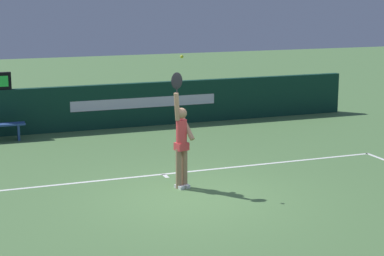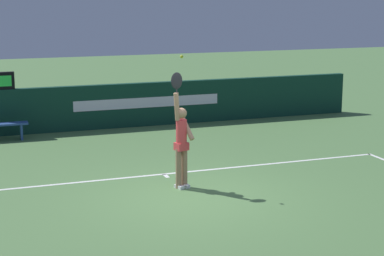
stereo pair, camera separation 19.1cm
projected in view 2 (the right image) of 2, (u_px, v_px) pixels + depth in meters
name	position (u px, v px, depth m)	size (l,w,h in m)	color
ground_plane	(190.00, 197.00, 13.03)	(60.00, 60.00, 0.00)	#517944
court_lines	(211.00, 214.00, 12.01)	(11.02, 5.91, 0.00)	white
back_wall	(110.00, 106.00, 19.55)	(16.07, 0.22, 1.33)	#0F3529
speed_display	(0.00, 81.00, 18.33)	(0.78, 0.16, 0.49)	black
tennis_player	(181.00, 141.00, 13.44)	(0.49, 0.42, 2.45)	#9E7659
tennis_ball	(182.00, 57.00, 13.00)	(0.07, 0.07, 0.07)	yellow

